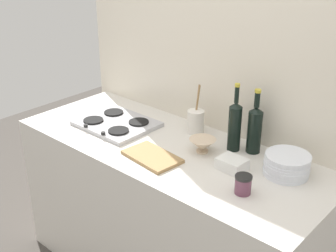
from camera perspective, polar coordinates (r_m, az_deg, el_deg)
counter_block at (r=2.64m, az=0.00°, el=-11.34°), size 1.80×0.70×0.90m
backsplash_panel at (r=2.55m, az=5.75°, el=7.26°), size 1.90×0.06×2.49m
stovetop_hob at (r=2.65m, az=-6.65°, el=0.33°), size 0.44×0.36×0.04m
plate_stack at (r=2.19m, az=14.90°, el=-4.77°), size 0.22×0.22×0.11m
wine_bottle_leftmost at (r=2.33m, az=8.50°, el=0.11°), size 0.07×0.07×0.37m
wine_bottle_mid_left at (r=2.33m, az=10.98°, el=-0.28°), size 0.08×0.08×0.35m
mixing_bowl at (r=2.33m, az=4.42°, el=-2.41°), size 0.14×0.14×0.08m
butter_dish at (r=2.20m, az=8.16°, el=-4.79°), size 0.14×0.11×0.06m
utensil_crock at (r=2.54m, az=3.53°, el=0.64°), size 0.10×0.10×0.28m
condiment_jar_front at (r=2.01m, az=9.55°, el=-7.34°), size 0.08×0.08×0.09m
cutting_board at (r=2.28m, az=-2.05°, el=-3.92°), size 0.31×0.21×0.02m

